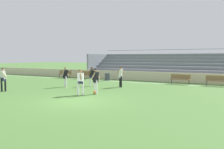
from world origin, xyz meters
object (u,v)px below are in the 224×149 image
bench_far_right (180,78)px  bench_far_left (65,73)px  bench_near_wall_gap (217,80)px  player_dark_deep_cover (96,79)px  player_dark_wide_right (92,75)px  player_white_dropping_back (80,80)px  soccer_ball (95,92)px  bleacher_stand (183,66)px  bench_near_bin (84,74)px  player_white_overlapping (121,75)px  player_dark_challenging (65,75)px  trash_bin (107,77)px  player_white_pressing_high (3,78)px

bench_far_right → bench_far_left: 13.55m
bench_near_wall_gap → player_dark_deep_cover: size_ratio=1.05×
player_dark_wide_right → player_dark_deep_cover: bearing=-53.3°
player_white_dropping_back → soccer_ball: (0.66, 0.71, -0.88)m
player_dark_deep_cover → player_white_dropping_back: (-0.71, -0.75, -0.03)m
bleacher_stand → player_dark_deep_cover: bearing=-102.6°
bench_near_bin → bench_far_left: bearing=180.0°
soccer_ball → player_dark_deep_cover: bearing=41.5°
bench_near_bin → bench_far_left: same height
player_white_overlapping → player_dark_challenging: bearing=-152.6°
bench_far_left → bleacher_stand: bearing=20.4°
bench_far_left → player_white_overlapping: bearing=-25.2°
bench_near_wall_gap → trash_bin: bench_near_wall_gap is taller
player_dark_deep_cover → bleacher_stand: bearing=77.4°
player_white_overlapping → soccer_ball: 4.25m
bench_near_bin → bench_far_right: same height
player_white_pressing_high → soccer_ball: bearing=18.2°
bench_far_right → trash_bin: bearing=-179.3°
player_dark_challenging → bench_near_wall_gap: bearing=31.1°
bench_far_left → player_white_pressing_high: player_white_pressing_high is taller
bleacher_stand → player_dark_wide_right: bleacher_stand is taller
bench_far_left → player_dark_wide_right: size_ratio=1.10×
bleacher_stand → bench_far_right: (0.70, -4.77, -0.97)m
player_white_dropping_back → bench_near_wall_gap: bearing=51.5°
bench_far_right → player_dark_wide_right: 8.16m
bleacher_stand → player_dark_challenging: (-7.25, -11.44, -0.53)m
player_white_overlapping → bench_far_right: bearing=49.5°
bench_near_wall_gap → player_white_dropping_back: player_white_dropping_back is taller
bleacher_stand → player_white_pressing_high: bleacher_stand is taller
bench_near_bin → player_white_dropping_back: size_ratio=1.08×
bench_near_bin → soccer_ball: 11.14m
player_white_pressing_high → player_dark_wide_right: 6.89m
bleacher_stand → bench_near_bin: bearing=-154.5°
bench_far_right → soccer_ball: (-3.76, -8.69, -0.44)m
player_dark_deep_cover → player_white_pressing_high: (-6.50, -2.16, -0.01)m
player_dark_challenging → player_white_dropping_back: bearing=-37.8°
bench_far_left → player_white_dropping_back: (9.13, -9.40, 0.45)m
bleacher_stand → player_white_dropping_back: bleacher_stand is taller
bleacher_stand → soccer_ball: size_ratio=101.48×
player_dark_wide_right → soccer_ball: 4.53m
bench_near_bin → player_white_pressing_high: (0.50, -10.81, 0.47)m
bench_near_bin → bench_near_wall_gap: same height
bench_far_right → bench_near_wall_gap: 3.07m
player_dark_challenging → soccer_ball: bearing=-25.8°
player_white_pressing_high → player_dark_wide_right: player_white_pressing_high is taller
player_dark_deep_cover → player_white_dropping_back: player_dark_deep_cover is taller
player_white_dropping_back → player_white_overlapping: 4.89m
bleacher_stand → trash_bin: size_ratio=28.66×
player_white_dropping_back → player_white_pressing_high: player_white_pressing_high is taller
trash_bin → player_dark_deep_cover: bearing=-65.3°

